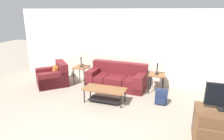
% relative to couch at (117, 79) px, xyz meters
% --- Properties ---
extents(wall_back, '(8.57, 0.06, 2.60)m').
position_rel_couch_xyz_m(wall_back, '(0.16, 0.60, 1.00)').
color(wall_back, silver).
rests_on(wall_back, ground_plane).
extents(couch, '(1.99, 0.97, 0.82)m').
position_rel_couch_xyz_m(couch, '(0.00, 0.00, 0.00)').
color(couch, maroon).
rests_on(couch, ground_plane).
extents(armchair, '(1.37, 1.37, 0.80)m').
position_rel_couch_xyz_m(armchair, '(-2.20, -0.51, -0.01)').
color(armchair, maroon).
rests_on(armchair, ground_plane).
extents(coffee_table, '(1.21, 0.53, 0.42)m').
position_rel_couch_xyz_m(coffee_table, '(0.02, -1.25, 0.02)').
color(coffee_table, brown).
rests_on(coffee_table, ground_plane).
extents(side_table_left, '(0.49, 0.54, 0.61)m').
position_rel_couch_xyz_m(side_table_left, '(-1.33, -0.02, 0.25)').
color(side_table_left, brown).
rests_on(side_table_left, ground_plane).
extents(side_table_right, '(0.49, 0.54, 0.61)m').
position_rel_couch_xyz_m(side_table_right, '(1.33, -0.02, 0.25)').
color(side_table_right, brown).
rests_on(side_table_right, ground_plane).
extents(table_lamp_left, '(0.30, 0.30, 0.62)m').
position_rel_couch_xyz_m(table_lamp_left, '(-1.33, -0.02, 0.82)').
color(table_lamp_left, black).
rests_on(table_lamp_left, side_table_left).
extents(table_lamp_right, '(0.30, 0.30, 0.62)m').
position_rel_couch_xyz_m(table_lamp_right, '(1.33, -0.02, 0.82)').
color(table_lamp_right, black).
rests_on(table_lamp_right, side_table_right).
extents(tv_console, '(1.08, 0.55, 0.69)m').
position_rel_couch_xyz_m(tv_console, '(2.87, -2.16, 0.05)').
color(tv_console, brown).
rests_on(tv_console, ground_plane).
extents(backpack, '(0.33, 0.27, 0.43)m').
position_rel_couch_xyz_m(backpack, '(1.57, -0.85, -0.09)').
color(backpack, '#1E2847').
rests_on(backpack, ground_plane).
extents(picture_frame, '(0.10, 0.04, 0.13)m').
position_rel_couch_xyz_m(picture_frame, '(-1.23, -0.10, 0.38)').
color(picture_frame, '#4C3828').
rests_on(picture_frame, side_table_left).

